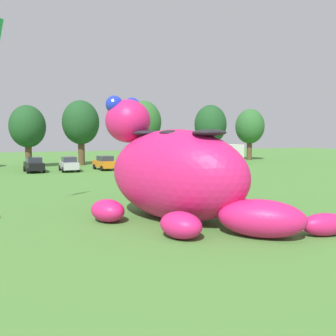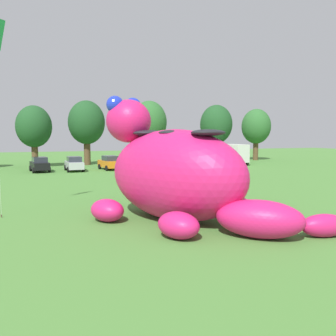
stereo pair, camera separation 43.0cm
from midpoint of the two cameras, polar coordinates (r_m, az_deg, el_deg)
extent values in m
plane|color=#4C8438|center=(16.86, 6.77, -8.98)|extent=(160.00, 160.00, 0.00)
ellipsoid|color=#E01E6B|center=(16.95, 0.48, -1.14)|extent=(7.31, 8.93, 4.49)
ellipsoid|color=#E01E6B|center=(19.23, -7.33, 7.73)|extent=(3.33, 3.42, 2.37)
sphere|color=#1E33CC|center=(19.13, -9.56, 10.38)|extent=(0.95, 0.95, 0.95)
sphere|color=#1E33CC|center=(19.98, -6.64, 10.21)|extent=(0.95, 0.95, 0.95)
ellipsoid|color=black|center=(18.06, -3.89, 5.82)|extent=(2.26, 2.12, 0.30)
ellipsoid|color=black|center=(16.84, 0.49, 5.86)|extent=(2.26, 2.12, 0.30)
ellipsoid|color=black|center=(15.63, 6.11, 5.87)|extent=(2.26, 2.12, 0.30)
ellipsoid|color=#E01E6B|center=(17.07, -10.71, -6.96)|extent=(2.12, 2.34, 1.10)
ellipsoid|color=#E01E6B|center=(20.49, 0.30, -4.80)|extent=(2.12, 2.34, 1.10)
ellipsoid|color=#E01E6B|center=(14.15, 1.27, -9.46)|extent=(2.12, 2.34, 1.10)
ellipsoid|color=#E01E6B|center=(17.84, 10.75, -6.43)|extent=(2.12, 2.34, 1.10)
ellipsoid|color=#E01E6B|center=(14.71, 14.41, -8.10)|extent=(3.88, 3.73, 1.57)
ellipsoid|color=#E01E6B|center=(15.82, 23.87, -8.58)|extent=(2.20, 1.31, 0.96)
cube|color=black|center=(42.28, -21.67, 0.33)|extent=(2.34, 4.32, 0.80)
cube|color=#2D333D|center=(42.08, -21.67, 1.27)|extent=(1.79, 2.18, 0.60)
cylinder|color=black|center=(43.45, -23.01, -0.12)|extent=(0.34, 0.67, 0.64)
cylinder|color=black|center=(43.69, -20.80, -0.01)|extent=(0.34, 0.67, 0.64)
cylinder|color=black|center=(40.94, -22.56, -0.41)|extent=(0.34, 0.67, 0.64)
cylinder|color=black|center=(41.20, -20.21, -0.30)|extent=(0.34, 0.67, 0.64)
cube|color=#B7BABF|center=(41.87, -16.43, 0.45)|extent=(1.98, 4.21, 0.80)
cube|color=#2D333D|center=(41.67, -16.43, 1.39)|extent=(1.63, 2.07, 0.60)
cylinder|color=black|center=(43.05, -17.79, 0.01)|extent=(0.28, 0.65, 0.64)
cylinder|color=black|center=(43.29, -15.56, 0.10)|extent=(0.28, 0.65, 0.64)
cylinder|color=black|center=(40.54, -17.34, -0.30)|extent=(0.28, 0.65, 0.64)
cylinder|color=black|center=(40.79, -14.97, -0.20)|extent=(0.28, 0.65, 0.64)
cube|color=orange|center=(42.74, -10.77, 0.67)|extent=(2.43, 4.34, 0.80)
cube|color=#2D333D|center=(42.55, -10.71, 1.60)|extent=(1.84, 2.21, 0.60)
cylinder|color=black|center=(43.67, -12.40, 0.21)|extent=(0.36, 0.67, 0.64)
cylinder|color=black|center=(44.26, -10.32, 0.32)|extent=(0.36, 0.67, 0.64)
cylinder|color=black|center=(41.29, -11.23, -0.06)|extent=(0.36, 0.67, 0.64)
cylinder|color=black|center=(41.91, -9.05, 0.06)|extent=(0.36, 0.67, 0.64)
cube|color=white|center=(43.77, -6.15, 0.85)|extent=(2.13, 4.26, 0.80)
cube|color=#2D333D|center=(43.58, -6.09, 1.75)|extent=(1.70, 2.12, 0.60)
cylinder|color=black|center=(44.70, -7.75, 0.41)|extent=(0.31, 0.66, 0.64)
cylinder|color=black|center=(45.29, -5.72, 0.50)|extent=(0.31, 0.66, 0.64)
cylinder|color=black|center=(42.32, -6.60, 0.14)|extent=(0.31, 0.66, 0.64)
cylinder|color=black|center=(42.94, -4.48, 0.24)|extent=(0.31, 0.66, 0.64)
cube|color=yellow|center=(45.05, -0.97, 1.01)|extent=(2.59, 4.38, 0.80)
cube|color=#2D333D|center=(44.88, -0.86, 1.89)|extent=(1.90, 2.26, 0.60)
cylinder|color=black|center=(45.70, -2.73, 0.56)|extent=(0.38, 0.68, 0.64)
cylinder|color=black|center=(46.61, -0.94, 0.66)|extent=(0.38, 0.68, 0.64)
cylinder|color=black|center=(43.56, -0.99, 0.33)|extent=(0.38, 0.68, 0.64)
cylinder|color=black|center=(44.51, 0.85, 0.44)|extent=(0.38, 0.68, 0.64)
cube|color=red|center=(46.65, 3.67, 1.15)|extent=(2.19, 4.28, 0.80)
cube|color=#2D333D|center=(46.47, 3.77, 2.00)|extent=(1.73, 2.14, 0.60)
cylinder|color=black|center=(47.33, 1.99, 0.73)|extent=(0.32, 0.66, 0.64)
cylinder|color=black|center=(48.20, 3.74, 0.81)|extent=(0.32, 0.66, 0.64)
cylinder|color=black|center=(45.16, 3.59, 0.50)|extent=(0.32, 0.66, 0.64)
cylinder|color=black|center=(46.06, 5.40, 0.58)|extent=(0.32, 0.66, 0.64)
cube|color=silver|center=(52.19, 7.35, 2.31)|extent=(2.27, 2.10, 1.90)
cube|color=silver|center=(49.68, 9.61, 2.47)|extent=(2.82, 4.88, 2.50)
cylinder|color=black|center=(51.64, 6.46, 1.24)|extent=(0.42, 0.93, 0.90)
cylinder|color=black|center=(52.86, 8.20, 1.31)|extent=(0.42, 0.93, 0.90)
cylinder|color=black|center=(47.85, 9.85, 0.86)|extent=(0.42, 0.93, 0.90)
cylinder|color=black|center=(49.23, 11.72, 0.95)|extent=(0.42, 0.93, 0.90)
cylinder|color=brown|center=(48.58, -22.39, 1.76)|extent=(0.82, 0.82, 2.86)
ellipsoid|color=#1E4C23|center=(48.52, -22.55, 6.41)|extent=(4.57, 4.57, 5.49)
cylinder|color=brown|center=(50.25, -14.42, 2.30)|extent=(0.92, 0.92, 3.21)
ellipsoid|color=#1E4C23|center=(50.21, -14.54, 7.36)|extent=(5.14, 5.14, 6.16)
cylinder|color=brown|center=(51.75, -4.27, 2.59)|extent=(0.94, 0.94, 3.29)
ellipsoid|color=#2D662D|center=(51.73, -4.30, 7.62)|extent=(5.26, 5.26, 6.31)
cylinder|color=brown|center=(55.21, 6.79, 2.68)|extent=(0.91, 0.91, 3.17)
ellipsoid|color=#1E4C23|center=(55.18, 6.84, 7.22)|extent=(5.07, 5.07, 6.09)
cylinder|color=brown|center=(60.55, 13.16, 2.76)|extent=(0.87, 0.87, 3.06)
ellipsoid|color=#2D662D|center=(60.52, 13.25, 6.75)|extent=(4.89, 4.89, 5.87)
cylinder|color=#2D334C|center=(29.55, 6.06, -1.89)|extent=(0.26, 0.26, 0.88)
cube|color=#2D4CA5|center=(29.46, 6.08, -0.46)|extent=(0.38, 0.22, 0.60)
sphere|color=tan|center=(29.42, 6.09, 0.35)|extent=(0.22, 0.22, 0.22)
cylinder|color=#2D334C|center=(24.12, -4.37, -3.52)|extent=(0.26, 0.26, 0.88)
cube|color=gold|center=(24.02, -4.38, -1.78)|extent=(0.38, 0.22, 0.60)
sphere|color=#9E7051|center=(23.97, -4.39, -0.78)|extent=(0.22, 0.22, 0.22)
cylinder|color=brown|center=(19.57, -26.75, -7.29)|extent=(0.06, 0.06, 0.15)
camera|label=1|loc=(0.21, -90.69, -0.07)|focal=36.67mm
camera|label=2|loc=(0.21, 89.31, 0.07)|focal=36.67mm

